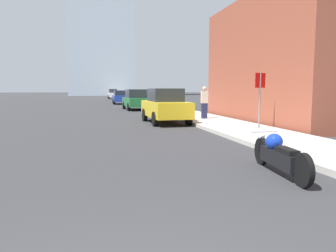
# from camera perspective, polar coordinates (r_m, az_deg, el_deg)

# --- Properties ---
(sidewalk) EXTENTS (2.78, 240.00, 0.15)m
(sidewalk) POSITION_cam_1_polar(r_m,az_deg,el_deg) (42.34, -4.54, 4.14)
(sidewalk) COLOR #B2ADA3
(sidewalk) RESTS_ON ground_plane
(distant_tower) EXTENTS (17.95, 17.95, 50.45)m
(distant_tower) POSITION_cam_1_polar(r_m,az_deg,el_deg) (102.71, -11.77, 19.48)
(distant_tower) COLOR silver
(distant_tower) RESTS_ON ground_plane
(motorcycle) EXTENTS (0.62, 2.40, 0.80)m
(motorcycle) POSITION_cam_1_polar(r_m,az_deg,el_deg) (7.03, 18.69, -4.74)
(motorcycle) COLOR black
(motorcycle) RESTS_ON ground_plane
(parked_car_yellow) EXTENTS (1.96, 4.27, 1.76)m
(parked_car_yellow) POSITION_cam_1_polar(r_m,az_deg,el_deg) (16.68, -0.49, 3.53)
(parked_car_yellow) COLOR gold
(parked_car_yellow) RESTS_ON ground_plane
(parked_car_green) EXTENTS (2.07, 4.49, 1.72)m
(parked_car_green) POSITION_cam_1_polar(r_m,az_deg,el_deg) (27.85, -5.57, 4.58)
(parked_car_green) COLOR #1E6B33
(parked_car_green) RESTS_ON ground_plane
(parked_car_blue) EXTENTS (2.02, 4.43, 1.61)m
(parked_car_blue) POSITION_cam_1_polar(r_m,az_deg,el_deg) (39.23, -8.09, 4.99)
(parked_car_blue) COLOR #1E3899
(parked_car_blue) RESTS_ON ground_plane
(parked_car_silver) EXTENTS (1.97, 4.41, 1.57)m
(parked_car_silver) POSITION_cam_1_polar(r_m,az_deg,el_deg) (50.29, -8.62, 5.27)
(parked_car_silver) COLOR #BCBCC1
(parked_car_silver) RESTS_ON ground_plane
(parked_car_white) EXTENTS (1.83, 3.99, 1.82)m
(parked_car_white) POSITION_cam_1_polar(r_m,az_deg,el_deg) (61.79, -9.56, 5.53)
(parked_car_white) COLOR silver
(parked_car_white) RESTS_ON ground_plane
(stop_sign) EXTENTS (0.57, 0.26, 2.23)m
(stop_sign) POSITION_cam_1_polar(r_m,az_deg,el_deg) (13.88, 15.72, 5.97)
(stop_sign) COLOR slate
(stop_sign) RESTS_ON sidewalk
(pedestrian) EXTENTS (0.36, 0.24, 1.72)m
(pedestrian) POSITION_cam_1_polar(r_m,az_deg,el_deg) (17.76, 6.35, 4.17)
(pedestrian) COLOR #1E2347
(pedestrian) RESTS_ON sidewalk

